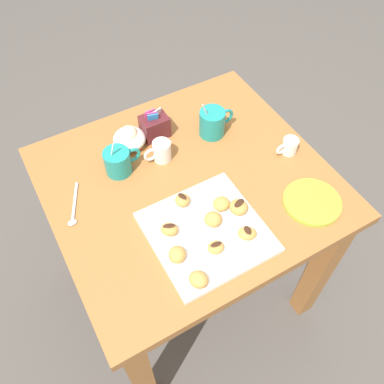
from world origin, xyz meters
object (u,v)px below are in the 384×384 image
pastry_plate_square (207,232)px  chocolate_sauce_pitcher (290,145)px  saucer_lime_left (312,202)px  sugar_caddy (155,126)px  beignet_7 (221,204)px  beignet_4 (182,200)px  coffee_mug_teal_right (213,122)px  beignet_6 (247,233)px  beignet_1 (198,280)px  beignet_8 (169,229)px  beignet_5 (239,207)px  cream_pitcher_white (161,150)px  coffee_mug_teal_left (118,161)px  beignet_3 (177,255)px  beignet_0 (216,247)px  beignet_2 (213,219)px  ice_cream_bowl (129,138)px  dining_table (189,208)px

pastry_plate_square → chocolate_sauce_pitcher: size_ratio=3.46×
pastry_plate_square → saucer_lime_left: size_ratio=1.80×
sugar_caddy → beignet_7: (0.03, -0.38, -0.01)m
chocolate_sauce_pitcher → beignet_4: chocolate_sauce_pitcher is taller
sugar_caddy → chocolate_sauce_pitcher: 0.46m
coffee_mug_teal_right → beignet_6: (-0.14, -0.42, -0.02)m
beignet_1 → beignet_8: (0.01, 0.17, -0.00)m
beignet_5 → beignet_7: 0.05m
cream_pitcher_white → beignet_5: 0.32m
coffee_mug_teal_left → chocolate_sauce_pitcher: (0.53, -0.20, -0.02)m
coffee_mug_teal_left → sugar_caddy: size_ratio=1.24×
chocolate_sauce_pitcher → beignet_1: chocolate_sauce_pitcher is taller
beignet_3 → coffee_mug_teal_left: bearing=91.0°
saucer_lime_left → beignet_3: (-0.45, 0.03, 0.03)m
sugar_caddy → beignet_1: (-0.15, -0.56, -0.01)m
beignet_0 → beignet_1: (-0.09, -0.06, 0.00)m
beignet_1 → beignet_2: bearing=47.3°
pastry_plate_square → saucer_lime_left: (0.34, -0.07, -0.00)m
ice_cream_bowl → saucer_lime_left: ice_cream_bowl is taller
dining_table → beignet_6: bearing=-82.0°
beignet_1 → beignet_4: size_ratio=1.19×
beignet_5 → beignet_6: 0.09m
beignet_0 → pastry_plate_square: bearing=80.3°
pastry_plate_square → beignet_2: (0.03, 0.01, 0.03)m
beignet_2 → beignet_5: 0.09m
beignet_2 → beignet_3: size_ratio=0.97×
cream_pitcher_white → beignet_2: bearing=-88.5°
sugar_caddy → beignet_8: size_ratio=2.13×
beignet_3 → beignet_8: beignet_3 is taller
beignet_0 → beignet_2: bearing=63.5°
beignet_8 → beignet_7: bearing=1.5°
cream_pitcher_white → beignet_5: size_ratio=1.88×
beignet_2 → beignet_3: (-0.14, -0.05, -0.00)m
pastry_plate_square → sugar_caddy: (0.05, 0.43, 0.03)m
beignet_4 → beignet_2: bearing=-67.6°
beignet_7 → beignet_8: bearing=-178.5°
ice_cream_bowl → saucer_lime_left: size_ratio=0.62×
ice_cream_bowl → beignet_2: size_ratio=2.18×
beignet_4 → saucer_lime_left: bearing=-27.5°
dining_table → beignet_0: (-0.06, -0.26, 0.18)m
sugar_caddy → beignet_6: size_ratio=1.98×
beignet_0 → chocolate_sauce_pitcher: bearing=26.4°
pastry_plate_square → cream_pitcher_white: cream_pitcher_white is taller
dining_table → beignet_7: size_ratio=16.18×
cream_pitcher_white → beignet_6: 0.40m
coffee_mug_teal_left → beignet_5: (0.24, -0.33, -0.01)m
cream_pitcher_white → beignet_5: cream_pitcher_white is taller
beignet_4 → beignet_1: bearing=-109.5°
dining_table → beignet_7: (0.03, -0.15, 0.18)m
coffee_mug_teal_left → beignet_3: bearing=-89.0°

